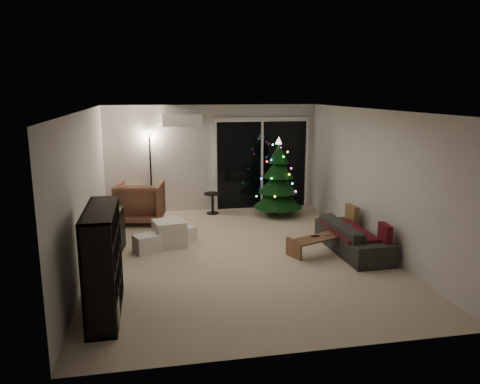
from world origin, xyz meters
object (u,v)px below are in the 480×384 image
Objects in this scene: coffee_table at (323,246)px; christmas_tree at (278,177)px; bookshelf at (89,263)px; sofa at (353,237)px; media_cabinet at (106,235)px; armchair at (140,202)px.

coffee_table is 2.85m from christmas_tree.
sofa is at bearing 31.00° from bookshelf.
armchair is at bearing 81.89° from media_cabinet.
sofa is 1.68× the size of coffee_table.
sofa is (4.30, 1.64, -0.43)m from bookshelf.
sofa is 1.04× the size of christmas_tree.
bookshelf is 4.33m from armchair.
armchair is at bearing 53.36° from sofa.
christmas_tree reaches higher than coffee_table.
sofa reaches higher than coffee_table.
coffee_table is (3.15, -2.75, -0.27)m from armchair.
christmas_tree is at bearing -170.35° from armchair.
coffee_table is (3.69, 1.54, -0.52)m from bookshelf.
bookshelf is at bearing 92.29° from armchair.
coffee_table is at bearing 148.43° from armchair.
christmas_tree is (-0.66, 2.65, 0.63)m from sofa.
coffee_table is (-0.61, -0.10, -0.10)m from sofa.
bookshelf is 1.42× the size of armchair.
media_cabinet is 0.64× the size of sofa.
media_cabinet is 1.08× the size of coffee_table.
armchair is 0.53× the size of sofa.
armchair is (0.55, 2.07, 0.07)m from media_cabinet.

